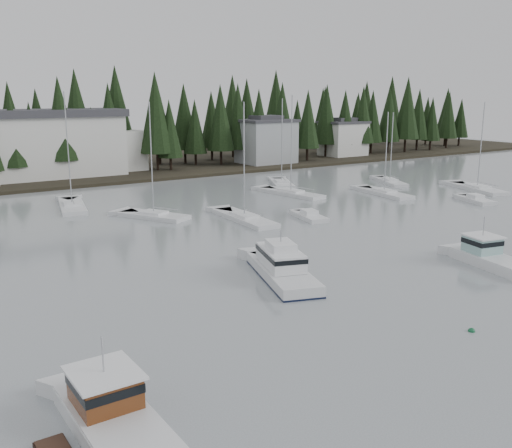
{
  "coord_description": "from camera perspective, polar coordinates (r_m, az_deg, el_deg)",
  "views": [
    {
      "loc": [
        -27.95,
        -15.06,
        13.9
      ],
      "look_at": [
        -0.54,
        26.37,
        2.5
      ],
      "focal_mm": 40.0,
      "sensor_mm": 36.0,
      "label": 1
    }
  ],
  "objects": [
    {
      "name": "far_shore_land",
      "position": [
        116.33,
        -19.42,
        5.33
      ],
      "size": [
        240.0,
        54.0,
        1.0
      ],
      "primitive_type": "cube",
      "color": "black",
      "rests_on": "ground"
    },
    {
      "name": "conifer_treeline",
      "position": [
        105.77,
        -17.93,
        4.75
      ],
      "size": [
        200.0,
        22.0,
        20.0
      ],
      "primitive_type": null,
      "color": "black",
      "rests_on": "ground"
    },
    {
      "name": "house_east_a",
      "position": [
        113.27,
        1.02,
        8.37
      ],
      "size": [
        10.6,
        8.48,
        9.25
      ],
      "color": "#999EA0",
      "rests_on": "ground"
    },
    {
      "name": "house_east_b",
      "position": [
        128.51,
        8.71,
        8.54
      ],
      "size": [
        9.54,
        7.42,
        8.25
      ],
      "color": "silver",
      "rests_on": "ground"
    },
    {
      "name": "harbor_inn",
      "position": [
        100.89,
        -19.21,
        7.59
      ],
      "size": [
        29.5,
        11.5,
        10.9
      ],
      "color": "silver",
      "rests_on": "ground"
    },
    {
      "name": "lobster_boat_brown",
      "position": [
        25.59,
        -13.86,
        -19.02
      ],
      "size": [
        4.75,
        9.19,
        4.53
      ],
      "rotation": [
        0.0,
        0.0,
        1.58
      ],
      "color": "silver",
      "rests_on": "ground"
    },
    {
      "name": "cabin_cruiser_center",
      "position": [
        44.05,
        2.6,
        -4.59
      ],
      "size": [
        6.12,
        10.55,
        4.33
      ],
      "rotation": [
        0.0,
        0.0,
        1.25
      ],
      "color": "silver",
      "rests_on": "ground"
    },
    {
      "name": "lobster_boat_teal",
      "position": [
        50.91,
        22.5,
        -3.31
      ],
      "size": [
        4.43,
        8.47,
        4.48
      ],
      "rotation": [
        0.0,
        0.0,
        1.36
      ],
      "color": "silver",
      "rests_on": "ground"
    },
    {
      "name": "sailboat_0",
      "position": [
        90.23,
        21.24,
        3.22
      ],
      "size": [
        6.09,
        11.17,
        13.32
      ],
      "rotation": [
        0.0,
        0.0,
        1.27
      ],
      "color": "silver",
      "rests_on": "ground"
    },
    {
      "name": "sailboat_2",
      "position": [
        64.03,
        -1.16,
        0.44
      ],
      "size": [
        3.36,
        11.04,
        13.58
      ],
      "rotation": [
        0.0,
        0.0,
        1.52
      ],
      "color": "silver",
      "rests_on": "ground"
    },
    {
      "name": "sailboat_4",
      "position": [
        89.13,
        2.57,
        3.99
      ],
      "size": [
        6.55,
        9.34,
        13.73
      ],
      "rotation": [
        0.0,
        0.0,
        1.1
      ],
      "color": "silver",
      "rests_on": "ground"
    },
    {
      "name": "sailboat_5",
      "position": [
        80.34,
        3.5,
        2.99
      ],
      "size": [
        4.17,
        11.19,
        14.25
      ],
      "rotation": [
        0.0,
        0.0,
        1.71
      ],
      "color": "silver",
      "rests_on": "ground"
    },
    {
      "name": "sailboat_7",
      "position": [
        66.31,
        -10.18,
        0.69
      ],
      "size": [
        6.58,
        8.84,
        13.58
      ],
      "rotation": [
        0.0,
        0.0,
        2.07
      ],
      "color": "silver",
      "rests_on": "ground"
    },
    {
      "name": "sailboat_8",
      "position": [
        82.26,
        12.69,
        2.92
      ],
      "size": [
        4.02,
        10.2,
        12.0
      ],
      "rotation": [
        0.0,
        0.0,
        1.44
      ],
      "color": "silver",
      "rests_on": "ground"
    },
    {
      "name": "sailboat_9",
      "position": [
        74.49,
        -17.9,
        1.59
      ],
      "size": [
        4.99,
        11.01,
        14.71
      ],
      "rotation": [
        0.0,
        0.0,
        1.36
      ],
      "color": "silver",
      "rests_on": "ground"
    },
    {
      "name": "sailboat_10",
      "position": [
        93.16,
        13.22,
        4.04
      ],
      "size": [
        5.98,
        9.48,
        11.63
      ],
      "rotation": [
        0.0,
        0.0,
        1.15
      ],
      "color": "silver",
      "rests_on": "ground"
    },
    {
      "name": "runabout_1",
      "position": [
        65.13,
        5.33,
        0.66
      ],
      "size": [
        3.4,
        6.11,
        1.42
      ],
      "rotation": [
        0.0,
        0.0,
        1.35
      ],
      "color": "silver",
      "rests_on": "ground"
    },
    {
      "name": "runabout_2",
      "position": [
        80.26,
        21.07,
        2.18
      ],
      "size": [
        3.92,
        6.34,
        1.42
      ],
      "rotation": [
        0.0,
        0.0,
        1.26
      ],
      "color": "silver",
      "rests_on": "ground"
    },
    {
      "name": "mooring_buoy_green",
      "position": [
        37.02,
        20.74,
        -10.01
      ],
      "size": [
        0.43,
        0.43,
        0.43
      ],
      "primitive_type": "sphere",
      "color": "#145933",
      "rests_on": "ground"
    }
  ]
}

